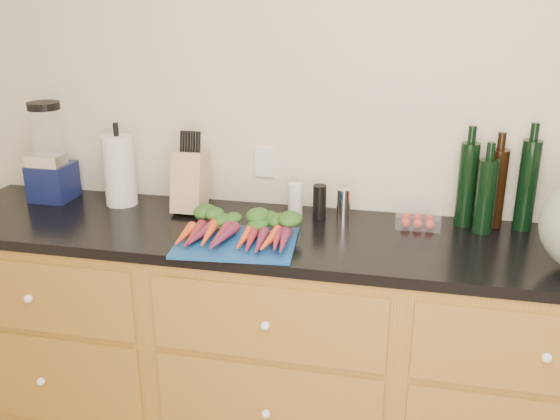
% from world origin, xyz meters
% --- Properties ---
extents(wall_back, '(4.10, 0.05, 2.60)m').
position_xyz_m(wall_back, '(0.00, 1.62, 1.30)').
color(wall_back, beige).
rests_on(wall_back, ground).
extents(cabinets, '(3.60, 0.64, 0.90)m').
position_xyz_m(cabinets, '(0.00, 1.30, 0.45)').
color(cabinets, brown).
rests_on(cabinets, ground).
extents(countertop, '(3.64, 0.62, 0.04)m').
position_xyz_m(countertop, '(0.00, 1.30, 0.92)').
color(countertop, black).
rests_on(countertop, cabinets).
extents(cutting_board, '(0.45, 0.36, 0.01)m').
position_xyz_m(cutting_board, '(-0.59, 1.14, 0.95)').
color(cutting_board, navy).
rests_on(cutting_board, countertop).
extents(carrots, '(0.41, 0.30, 0.06)m').
position_xyz_m(carrots, '(-0.59, 1.18, 0.98)').
color(carrots, '#EC4C1B').
rests_on(carrots, cutting_board).
extents(blender_appliance, '(0.17, 0.17, 0.42)m').
position_xyz_m(blender_appliance, '(-1.50, 1.46, 1.12)').
color(blender_appliance, '#0E1645').
rests_on(blender_appliance, countertop).
extents(paper_towel, '(0.13, 0.13, 0.29)m').
position_xyz_m(paper_towel, '(-1.19, 1.46, 1.09)').
color(paper_towel, silver).
rests_on(paper_towel, countertop).
extents(knife_block, '(0.12, 0.12, 0.24)m').
position_xyz_m(knife_block, '(-0.87, 1.44, 1.06)').
color(knife_block, tan).
rests_on(knife_block, countertop).
extents(grinder_salt, '(0.06, 0.06, 0.13)m').
position_xyz_m(grinder_salt, '(-0.45, 1.48, 1.01)').
color(grinder_salt, silver).
rests_on(grinder_salt, countertop).
extents(grinder_pepper, '(0.05, 0.05, 0.13)m').
position_xyz_m(grinder_pepper, '(-0.35, 1.48, 1.01)').
color(grinder_pepper, black).
rests_on(grinder_pepper, countertop).
extents(canister_chrome, '(0.05, 0.05, 0.12)m').
position_xyz_m(canister_chrome, '(-0.25, 1.48, 1.00)').
color(canister_chrome, white).
rests_on(canister_chrome, countertop).
extents(tomato_box, '(0.17, 0.13, 0.08)m').
position_xyz_m(tomato_box, '(0.03, 1.47, 0.98)').
color(tomato_box, white).
rests_on(tomato_box, countertop).
extents(bottles, '(0.28, 0.15, 0.34)m').
position_xyz_m(bottles, '(0.30, 1.51, 1.10)').
color(bottles, black).
rests_on(bottles, countertop).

